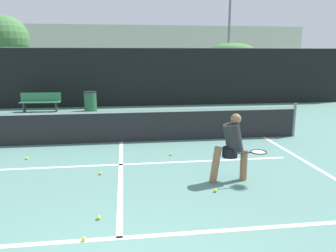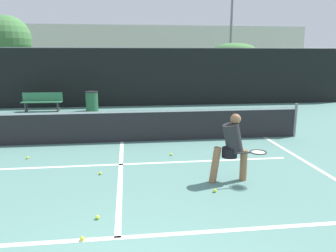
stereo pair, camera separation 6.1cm
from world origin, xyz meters
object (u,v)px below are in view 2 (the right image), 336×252
Objects in this scene: courtside_bench at (42,101)px; trash_bin at (92,101)px; player_practicing at (232,146)px; parked_car at (105,88)px.

courtside_bench is 2.28m from trash_bin.
player_practicing is at bearing -54.62° from courtside_bench.
trash_bin is at bearing -93.51° from parked_car.
parked_car is (2.59, 4.97, 0.08)m from courtside_bench.
player_practicing is 14.80m from parked_car.
player_practicing is at bearing -76.64° from parked_car.
player_practicing is 1.57× the size of trash_bin.
courtside_bench is 2.00× the size of trash_bin.
courtside_bench is (-6.01, 9.42, -0.29)m from player_practicing.
player_practicing is 11.18m from courtside_bench.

